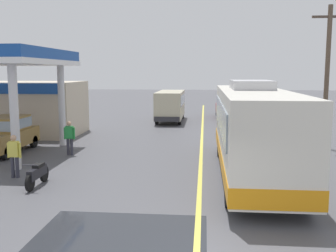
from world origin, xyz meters
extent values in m
plane|color=#4C4C51|center=(0.00, 20.00, 0.00)|extent=(120.00, 120.00, 0.00)
cube|color=#D8CC4C|center=(0.00, 15.00, 0.00)|extent=(0.16, 50.00, 0.01)
cube|color=#26282D|center=(-1.90, 1.02, 0.00)|extent=(4.25, 4.29, 0.01)
cube|color=silver|center=(2.03, 7.90, 1.88)|extent=(2.50, 11.00, 2.90)
cube|color=orange|center=(2.03, 7.90, 0.77)|extent=(2.54, 11.04, 0.56)
cube|color=#8C9EAD|center=(2.03, 2.46, 2.42)|extent=(2.30, 0.10, 1.40)
cube|color=#8C9EAD|center=(0.76, 7.90, 2.33)|extent=(0.06, 9.35, 1.10)
cube|color=#8C9EAD|center=(3.30, 7.90, 2.33)|extent=(0.06, 9.35, 1.10)
cube|color=white|center=(2.03, 2.47, 3.12)|extent=(1.75, 0.08, 0.32)
cube|color=#B2B2B7|center=(2.03, 8.90, 3.51)|extent=(1.60, 2.80, 0.36)
cylinder|color=black|center=(0.93, 4.00, 0.50)|extent=(0.30, 1.00, 1.00)
cylinder|color=black|center=(3.13, 4.00, 0.50)|extent=(0.30, 1.00, 1.00)
cylinder|color=black|center=(0.93, 11.20, 0.50)|extent=(0.30, 1.00, 1.00)
cylinder|color=black|center=(3.13, 11.20, 0.50)|extent=(0.30, 1.00, 1.00)
cylinder|color=silver|center=(-7.63, 7.84, 2.30)|extent=(0.36, 0.36, 4.60)
cylinder|color=silver|center=(-7.63, 13.24, 2.30)|extent=(0.36, 0.36, 4.60)
cube|color=beige|center=(-11.33, 16.74, 1.70)|extent=(7.00, 4.40, 3.40)
cube|color=#194799|center=(-11.33, 14.50, 3.05)|extent=(6.30, 0.10, 0.60)
cube|color=olive|center=(-9.71, 10.95, 0.72)|extent=(1.70, 4.20, 0.80)
cube|color=olive|center=(-9.71, 11.15, 1.47)|extent=(1.50, 2.31, 0.70)
cube|color=#8C9EAD|center=(-9.71, 11.15, 1.47)|extent=(1.53, 2.35, 0.49)
cylinder|color=black|center=(-8.96, 9.45, 0.32)|extent=(0.20, 0.64, 0.64)
cylinder|color=black|center=(-10.46, 12.45, 0.32)|extent=(0.20, 0.64, 0.64)
cylinder|color=black|center=(-8.96, 12.45, 0.32)|extent=(0.20, 0.64, 0.64)
cube|color=#BFB799|center=(-2.63, 24.25, 1.39)|extent=(2.00, 6.00, 2.10)
cube|color=#8C9EAD|center=(-2.63, 24.25, 1.79)|extent=(2.04, 5.10, 0.80)
cube|color=#2D2D33|center=(-2.63, 21.20, 0.54)|extent=(1.90, 0.16, 0.36)
cylinder|color=black|center=(-3.51, 22.25, 0.38)|extent=(0.22, 0.76, 0.76)
cylinder|color=black|center=(-1.75, 22.25, 0.38)|extent=(0.22, 0.76, 0.76)
cylinder|color=black|center=(-3.51, 26.25, 0.38)|extent=(0.22, 0.76, 0.76)
cylinder|color=black|center=(-1.75, 26.25, 0.38)|extent=(0.22, 0.76, 0.76)
cylinder|color=black|center=(-5.74, 4.93, 0.30)|extent=(0.10, 0.60, 0.60)
cylinder|color=black|center=(-5.74, 6.13, 0.30)|extent=(0.10, 0.60, 0.60)
cube|color=black|center=(-5.74, 5.53, 0.50)|extent=(0.20, 1.30, 0.36)
cube|color=black|center=(-5.74, 5.68, 0.72)|extent=(0.24, 0.60, 0.12)
cylinder|color=#2D2D33|center=(-5.74, 4.98, 0.90)|extent=(0.55, 0.04, 0.04)
cylinder|color=#33333F|center=(-6.47, 10.78, 0.41)|extent=(0.14, 0.14, 0.82)
cylinder|color=#33333F|center=(-6.29, 10.78, 0.41)|extent=(0.14, 0.14, 0.82)
cube|color=#268C3F|center=(-6.38, 10.78, 1.12)|extent=(0.36, 0.22, 0.60)
sphere|color=tan|center=(-6.38, 10.78, 1.55)|extent=(0.22, 0.22, 0.22)
cylinder|color=#268C3F|center=(-6.61, 10.78, 1.07)|extent=(0.09, 0.09, 0.58)
cylinder|color=#268C3F|center=(-6.15, 10.78, 1.07)|extent=(0.09, 0.09, 0.58)
cylinder|color=#33333F|center=(-7.16, 6.56, 0.41)|extent=(0.14, 0.14, 0.82)
cylinder|color=#33333F|center=(-6.98, 6.56, 0.41)|extent=(0.14, 0.14, 0.82)
cube|color=#D8CC4C|center=(-7.07, 6.56, 1.12)|extent=(0.36, 0.22, 0.60)
sphere|color=tan|center=(-7.07, 6.56, 1.55)|extent=(0.22, 0.22, 0.22)
cylinder|color=#D8CC4C|center=(-7.30, 6.56, 1.07)|extent=(0.09, 0.09, 0.58)
cylinder|color=#D8CC4C|center=(-6.84, 6.56, 1.07)|extent=(0.09, 0.09, 0.58)
cube|color=maroon|center=(2.03, 27.41, 0.72)|extent=(1.70, 4.20, 0.80)
cube|color=maroon|center=(2.03, 27.61, 1.47)|extent=(1.50, 2.31, 0.70)
cube|color=#8C9EAD|center=(2.03, 27.61, 1.47)|extent=(1.53, 2.35, 0.49)
cylinder|color=black|center=(1.28, 25.91, 0.32)|extent=(0.20, 0.64, 0.64)
cylinder|color=black|center=(2.78, 25.91, 0.32)|extent=(0.20, 0.64, 0.64)
cylinder|color=black|center=(1.28, 28.91, 0.32)|extent=(0.20, 0.64, 0.64)
cylinder|color=black|center=(2.78, 28.91, 0.32)|extent=(0.20, 0.64, 0.64)
cylinder|color=brown|center=(6.49, 13.85, 3.71)|extent=(0.24, 0.24, 7.43)
cube|color=#4C3D33|center=(6.49, 13.85, 6.83)|extent=(1.80, 0.12, 0.12)
camera|label=1|loc=(0.13, -7.56, 4.05)|focal=42.13mm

